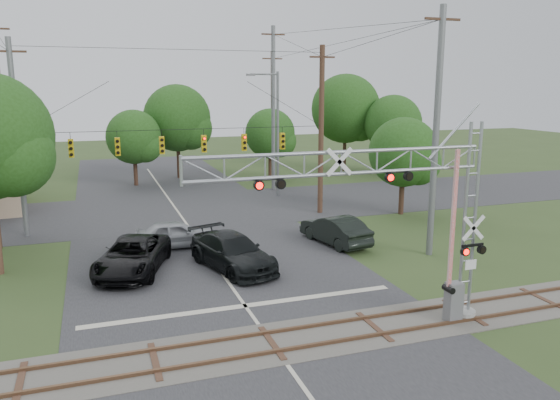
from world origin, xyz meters
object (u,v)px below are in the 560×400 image
object	(u,v)px
crossing_gantry	(394,206)
streetlight	(275,128)
pickup_black	(133,256)
sedan_silver	(176,234)
car_dark	(232,252)
traffic_signal_span	(197,136)

from	to	relation	value
crossing_gantry	streetlight	size ratio (longest dim) A/B	1.13
pickup_black	sedan_silver	size ratio (longest dim) A/B	1.32
car_dark	sedan_silver	distance (m)	4.99
sedan_silver	crossing_gantry	bearing A→B (deg)	-152.77
pickup_black	car_dark	size ratio (longest dim) A/B	1.02
traffic_signal_span	pickup_black	xyz separation A→B (m)	(-4.89, -8.67, -4.83)
pickup_black	car_dark	distance (m)	4.79
traffic_signal_span	crossing_gantry	bearing A→B (deg)	-79.20
crossing_gantry	car_dark	bearing A→B (deg)	113.35
crossing_gantry	pickup_black	size ratio (longest dim) A/B	1.90
pickup_black	streetlight	distance (m)	20.38
pickup_black	traffic_signal_span	bearing A→B (deg)	79.79
traffic_signal_span	sedan_silver	world-z (taller)	traffic_signal_span
crossing_gantry	sedan_silver	distance (m)	14.91
sedan_silver	streetlight	world-z (taller)	streetlight
pickup_black	car_dark	world-z (taller)	car_dark
pickup_black	sedan_silver	world-z (taller)	pickup_black
traffic_signal_span	pickup_black	distance (m)	11.06
car_dark	traffic_signal_span	bearing A→B (deg)	72.47
pickup_black	sedan_silver	xyz separation A→B (m)	(2.61, 3.49, -0.06)
crossing_gantry	car_dark	world-z (taller)	crossing_gantry
crossing_gantry	streetlight	bearing A→B (deg)	80.87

